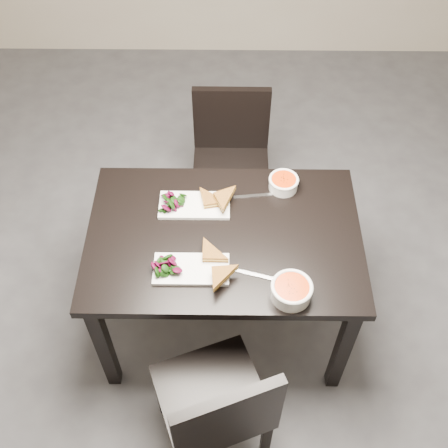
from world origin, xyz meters
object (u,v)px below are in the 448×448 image
Objects in this scene: chair_near at (218,408)px; plate_far at (194,205)px; soup_bowl_near at (291,290)px; table at (224,248)px; plate_near at (191,269)px; chair_far at (231,155)px; soup_bowl_far at (284,182)px.

plate_far is (-0.12, 0.83, 0.27)m from chair_near.
table is at bearing 131.00° from soup_bowl_near.
chair_far is at bearing 80.37° from plate_near.
soup_bowl_near is at bearing -77.38° from chair_far.
plate_far is at bearing 130.63° from table.
soup_bowl_far is at bearing 49.25° from plate_near.
soup_bowl_near is 0.62m from plate_far.
chair_far is 5.07× the size of soup_bowl_near.
chair_near reaches higher than plate_near.
chair_far is at bearing 74.90° from plate_far.
chair_far reaches higher than table.
soup_bowl_near is (0.29, 0.36, 0.31)m from chair_near.
table is at bearing 55.18° from plate_near.
soup_bowl_near is at bearing 30.41° from chair_near.
chair_near reaches higher than soup_bowl_near.
plate_far is (-0.14, 0.16, 0.11)m from table.
soup_bowl_near is 1.20× the size of soup_bowl_far.
chair_near is at bearing -76.34° from plate_near.
plate_far is (-0.40, 0.47, -0.03)m from soup_bowl_near.
chair_far is 0.69m from plate_far.
chair_near is (-0.02, -0.67, -0.17)m from table.
soup_bowl_far is (0.29, 0.95, 0.30)m from chair_near.
plate_far is (-0.00, 0.35, 0.00)m from plate_near.
chair_near is at bearing -91.70° from chair_far.
soup_bowl_far reaches higher than table.
plate_far is at bearing -163.50° from soup_bowl_far.
soup_bowl_near reaches higher than table.
chair_far reaches higher than soup_bowl_near.
chair_far is 1.15m from soup_bowl_near.
table is 0.43m from soup_bowl_near.
chair_near reaches higher than table.
table is 7.16× the size of soup_bowl_near.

